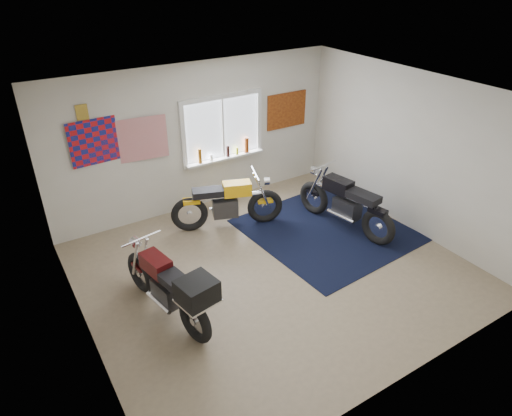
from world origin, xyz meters
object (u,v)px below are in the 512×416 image
black_chrome_bike (345,205)px  navy_rug (326,230)px  maroon_tourer (171,288)px  yellow_triumph (227,204)px

black_chrome_bike → navy_rug: bearing=66.8°
black_chrome_bike → maroon_tourer: black_chrome_bike is taller
maroon_tourer → navy_rug: bearing=-89.0°
navy_rug → maroon_tourer: bearing=-168.5°
black_chrome_bike → maroon_tourer: (-3.47, -0.57, 0.05)m
yellow_triumph → maroon_tourer: size_ratio=0.99×
yellow_triumph → black_chrome_bike: size_ratio=0.94×
yellow_triumph → black_chrome_bike: bearing=-13.7°
navy_rug → yellow_triumph: yellow_triumph is taller
yellow_triumph → maroon_tourer: yellow_triumph is taller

